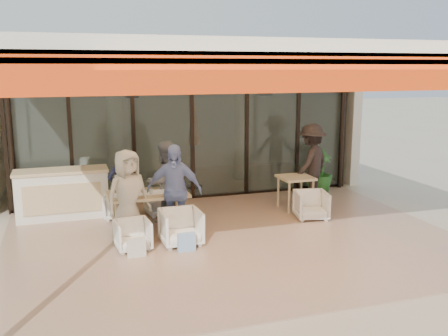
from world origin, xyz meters
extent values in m
plane|color=#C6B293|center=(0.00, 0.00, 0.00)|extent=(70.00, 70.00, 0.00)
cube|color=tan|center=(0.00, 0.00, 0.01)|extent=(8.00, 6.00, 0.01)
cube|color=silver|center=(0.00, 0.00, 3.30)|extent=(8.00, 6.00, 0.20)
cube|color=#FF410D|center=(0.00, -2.94, 3.02)|extent=(8.00, 0.12, 0.45)
cube|color=orange|center=(0.00, -2.25, 3.14)|extent=(8.00, 1.50, 0.06)
cylinder|color=black|center=(-3.88, 2.88, 1.60)|extent=(0.12, 0.12, 3.20)
cylinder|color=black|center=(3.88, 2.88, 1.60)|extent=(0.12, 0.12, 3.20)
cube|color=#9EADA3|center=(0.00, 3.00, 1.60)|extent=(8.00, 0.03, 3.20)
cube|color=black|center=(0.00, 3.00, 0.04)|extent=(8.00, 0.10, 0.08)
cube|color=black|center=(0.00, 3.00, 3.16)|extent=(8.00, 0.10, 0.08)
cube|color=black|center=(-4.00, 3.00, 1.60)|extent=(0.08, 0.10, 3.20)
cube|color=black|center=(-2.70, 3.00, 1.60)|extent=(0.08, 0.10, 3.20)
cube|color=black|center=(-1.35, 3.00, 1.60)|extent=(0.08, 0.10, 3.20)
cube|color=black|center=(0.00, 3.00, 1.60)|extent=(0.08, 0.10, 3.20)
cube|color=black|center=(1.35, 3.00, 1.60)|extent=(0.08, 0.10, 3.20)
cube|color=black|center=(2.70, 3.00, 1.60)|extent=(0.08, 0.10, 3.20)
cube|color=black|center=(4.00, 3.00, 1.60)|extent=(0.08, 0.10, 3.20)
cube|color=silver|center=(0.00, 6.50, 1.70)|extent=(9.00, 0.25, 3.40)
cube|color=silver|center=(4.40, 4.75, 1.70)|extent=(0.25, 3.50, 3.40)
cube|color=silver|center=(0.00, 4.75, 3.40)|extent=(9.00, 3.50, 0.25)
cube|color=#DBC486|center=(0.00, 4.75, 0.01)|extent=(8.00, 3.50, 0.02)
cylinder|color=silver|center=(-1.60, 4.60, 1.50)|extent=(0.40, 0.40, 3.00)
cylinder|color=silver|center=(1.80, 4.60, 1.50)|extent=(0.40, 0.40, 3.00)
cylinder|color=black|center=(-1.20, 4.20, 3.00)|extent=(0.03, 0.03, 0.70)
cube|color=black|center=(-1.20, 4.20, 2.55)|extent=(0.30, 0.30, 0.40)
sphere|color=#FFBF72|center=(-1.20, 4.20, 2.55)|extent=(0.18, 0.18, 0.18)
cylinder|color=black|center=(2.30, 4.20, 3.00)|extent=(0.03, 0.03, 0.70)
cube|color=black|center=(2.30, 4.20, 2.55)|extent=(0.30, 0.30, 0.40)
sphere|color=#FFBF72|center=(2.30, 4.20, 2.55)|extent=(0.18, 0.18, 0.18)
cylinder|color=black|center=(0.30, 4.00, 0.05)|extent=(0.40, 0.40, 0.05)
cylinder|color=black|center=(0.30, 4.00, 1.05)|extent=(0.04, 0.04, 2.10)
cone|color=orange|center=(0.30, 4.00, 1.70)|extent=(0.32, 0.32, 1.10)
cube|color=silver|center=(-2.93, 2.30, 0.50)|extent=(1.80, 0.60, 1.00)
cube|color=#DBC486|center=(-2.93, 2.30, 1.01)|extent=(1.85, 0.65, 0.06)
cube|color=#DBC486|center=(-2.93, 1.99, 0.50)|extent=(1.50, 0.02, 0.60)
cube|color=#DBC486|center=(-1.39, 1.00, 0.72)|extent=(1.50, 0.90, 0.05)
cube|color=white|center=(-1.39, 1.00, 0.74)|extent=(1.30, 0.35, 0.01)
cylinder|color=#DBC486|center=(-2.01, 0.68, 0.35)|extent=(0.06, 0.06, 0.70)
cylinder|color=#DBC486|center=(-0.77, 0.68, 0.35)|extent=(0.06, 0.06, 0.70)
cylinder|color=#DBC486|center=(-2.01, 1.32, 0.35)|extent=(0.06, 0.06, 0.70)
cylinder|color=#DBC486|center=(-0.77, 1.32, 0.35)|extent=(0.06, 0.06, 0.70)
cylinder|color=white|center=(-1.84, 0.85, 0.81)|extent=(0.06, 0.06, 0.11)
cylinder|color=white|center=(-1.64, 1.20, 0.81)|extent=(0.06, 0.06, 0.11)
cylinder|color=white|center=(-1.34, 0.90, 0.81)|extent=(0.06, 0.06, 0.11)
cylinder|color=white|center=(-1.09, 1.18, 0.81)|extent=(0.06, 0.06, 0.11)
cylinder|color=maroon|center=(-1.94, 1.15, 0.83)|extent=(0.07, 0.07, 0.16)
cylinder|color=black|center=(-1.49, 1.28, 0.83)|extent=(0.09, 0.09, 0.17)
cylinder|color=black|center=(-1.49, 1.28, 0.93)|extent=(0.10, 0.10, 0.01)
cylinder|color=white|center=(-1.84, 0.70, 0.76)|extent=(0.22, 0.22, 0.01)
cylinder|color=white|center=(-0.94, 0.70, 0.76)|extent=(0.22, 0.22, 0.01)
cylinder|color=white|center=(-1.84, 1.32, 0.76)|extent=(0.22, 0.22, 0.01)
cylinder|color=white|center=(-0.94, 1.32, 0.76)|extent=(0.22, 0.22, 0.01)
imported|color=white|center=(-1.81, 1.95, 0.30)|extent=(0.70, 0.67, 0.60)
imported|color=white|center=(-0.97, 1.95, 0.31)|extent=(0.66, 0.63, 0.61)
imported|color=white|center=(-1.81, 0.05, 0.29)|extent=(0.61, 0.57, 0.58)
imported|color=white|center=(-0.97, 0.05, 0.35)|extent=(0.70, 0.66, 0.70)
imported|color=#171933|center=(-1.81, 1.45, 0.76)|extent=(0.60, 0.44, 1.51)
imported|color=#5C5C61|center=(-0.97, 1.45, 0.83)|extent=(0.98, 0.88, 1.65)
imported|color=beige|center=(-1.81, 0.55, 0.83)|extent=(0.95, 0.79, 1.66)
imported|color=#778BC6|center=(-0.97, 0.55, 0.86)|extent=(1.09, 0.74, 1.72)
cube|color=silver|center=(-1.81, -0.35, 0.17)|extent=(0.30, 0.10, 0.34)
cube|color=#99BFD8|center=(-0.97, -0.35, 0.17)|extent=(0.30, 0.10, 0.34)
cube|color=#DBC486|center=(1.92, 1.44, 0.72)|extent=(0.70, 0.70, 0.05)
cylinder|color=#DBC486|center=(1.64, 1.16, 0.35)|extent=(0.05, 0.05, 0.70)
cylinder|color=#DBC486|center=(2.20, 1.16, 0.35)|extent=(0.05, 0.05, 0.70)
cylinder|color=#DBC486|center=(1.64, 1.72, 0.35)|extent=(0.05, 0.05, 0.70)
cylinder|color=#DBC486|center=(2.20, 1.72, 0.35)|extent=(0.05, 0.05, 0.70)
imported|color=white|center=(1.92, 0.69, 0.33)|extent=(0.74, 0.71, 0.65)
imported|color=black|center=(2.56, 1.96, 0.91)|extent=(1.35, 1.23, 1.82)
imported|color=#1E5919|center=(3.11, 2.57, 0.58)|extent=(0.89, 0.89, 1.16)
camera|label=1|loc=(-2.83, -8.14, 3.08)|focal=40.00mm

